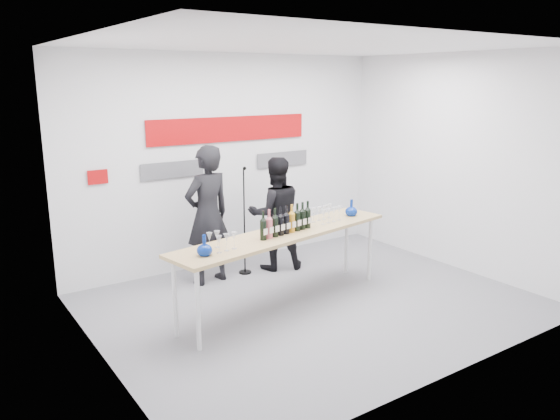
{
  "coord_description": "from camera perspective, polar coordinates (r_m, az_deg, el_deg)",
  "views": [
    {
      "loc": [
        -3.8,
        -4.85,
        2.63
      ],
      "look_at": [
        -0.31,
        0.27,
        1.15
      ],
      "focal_mm": 35.0,
      "sensor_mm": 36.0,
      "label": 1
    }
  ],
  "objects": [
    {
      "name": "glasses_right",
      "position": [
        6.84,
        4.88,
        -0.42
      ],
      "size": [
        0.39,
        0.27,
        0.18
      ],
      "color": "silver",
      "rests_on": "tasting_table"
    },
    {
      "name": "presenter_right",
      "position": [
        7.65,
        -0.49,
        -0.39
      ],
      "size": [
        0.94,
        0.83,
        1.6
      ],
      "primitive_type": "imported",
      "rotation": [
        0.0,
        0.0,
        2.79
      ],
      "color": "black",
      "rests_on": "ground"
    },
    {
      "name": "back_wall",
      "position": [
        7.91,
        -5.25,
        5.18
      ],
      "size": [
        5.0,
        0.04,
        3.0
      ],
      "primitive_type": "cube",
      "color": "silver",
      "rests_on": "ground"
    },
    {
      "name": "glasses_left",
      "position": [
        5.7,
        -6.16,
        -3.29
      ],
      "size": [
        0.29,
        0.24,
        0.18
      ],
      "color": "silver",
      "rests_on": "tasting_table"
    },
    {
      "name": "mic_stand",
      "position": [
        7.55,
        -3.71,
        -3.29
      ],
      "size": [
        0.18,
        0.18,
        1.51
      ],
      "rotation": [
        0.0,
        0.0,
        0.08
      ],
      "color": "black",
      "rests_on": "ground"
    },
    {
      "name": "tasting_table",
      "position": [
        6.37,
        0.51,
        -2.93
      ],
      "size": [
        3.07,
        1.12,
        0.9
      ],
      "rotation": [
        0.0,
        0.0,
        0.18
      ],
      "color": "tan",
      "rests_on": "ground"
    },
    {
      "name": "presenter_left",
      "position": [
        7.15,
        -7.57,
        -0.55
      ],
      "size": [
        0.73,
        0.54,
        1.83
      ],
      "primitive_type": "imported",
      "rotation": [
        0.0,
        0.0,
        3.3
      ],
      "color": "black",
      "rests_on": "ground"
    },
    {
      "name": "signage",
      "position": [
        7.82,
        -5.55,
        7.34
      ],
      "size": [
        3.38,
        0.02,
        0.79
      ],
      "color": "#A70709",
      "rests_on": "back_wall"
    },
    {
      "name": "wine_bottles",
      "position": [
        6.25,
        0.67,
        -1.02
      ],
      "size": [
        0.8,
        0.21,
        0.33
      ],
      "rotation": [
        0.0,
        0.0,
        0.18
      ],
      "color": "black",
      "rests_on": "tasting_table"
    },
    {
      "name": "ground",
      "position": [
        6.7,
        3.53,
        -9.71
      ],
      "size": [
        5.0,
        5.0,
        0.0
      ],
      "primitive_type": "plane",
      "color": "slate",
      "rests_on": "ground"
    },
    {
      "name": "decanter_left",
      "position": [
        5.55,
        -7.91,
        -3.66
      ],
      "size": [
        0.16,
        0.16,
        0.21
      ],
      "primitive_type": null,
      "color": "navy",
      "rests_on": "tasting_table"
    },
    {
      "name": "decanter_right",
      "position": [
        7.15,
        7.47,
        0.25
      ],
      "size": [
        0.16,
        0.16,
        0.21
      ],
      "primitive_type": null,
      "color": "navy",
      "rests_on": "tasting_table"
    }
  ]
}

